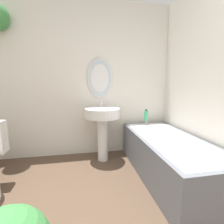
# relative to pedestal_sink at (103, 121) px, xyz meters

# --- Properties ---
(wall_back) EXTENTS (2.87, 0.34, 2.40)m
(wall_back) POSITION_rel_pedestal_sink_xyz_m (-0.34, 0.31, 0.67)
(wall_back) COLOR silver
(wall_back) RESTS_ON ground_plane
(pedestal_sink) EXTENTS (0.51, 0.51, 0.90)m
(pedestal_sink) POSITION_rel_pedestal_sink_xyz_m (0.00, 0.00, 0.00)
(pedestal_sink) COLOR white
(pedestal_sink) RESTS_ON ground_plane
(bathtub) EXTENTS (0.72, 1.64, 0.57)m
(bathtub) POSITION_rel_pedestal_sink_xyz_m (0.75, -0.58, -0.34)
(bathtub) COLOR slate
(bathtub) RESTS_ON ground_plane
(shampoo_bottle) EXTENTS (0.06, 0.06, 0.18)m
(shampoo_bottle) POSITION_rel_pedestal_sink_xyz_m (0.71, 0.08, 0.05)
(shampoo_bottle) COLOR #38B275
(shampoo_bottle) RESTS_ON bathtub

